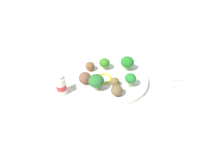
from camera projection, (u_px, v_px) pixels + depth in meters
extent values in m
plane|color=silver|center=(112.00, 82.00, 0.79)|extent=(4.00, 4.00, 0.00)
cylinder|color=white|center=(112.00, 80.00, 0.79)|extent=(0.28, 0.28, 0.02)
cylinder|color=#9BC97E|center=(127.00, 68.00, 0.82)|extent=(0.02, 0.02, 0.02)
ellipsoid|color=#1F7C24|center=(127.00, 62.00, 0.81)|extent=(0.05, 0.05, 0.04)
cylinder|color=#A1BD7A|center=(105.00, 68.00, 0.83)|extent=(0.01, 0.01, 0.02)
ellipsoid|color=#348321|center=(104.00, 63.00, 0.81)|extent=(0.04, 0.04, 0.03)
cylinder|color=#9BC682|center=(130.00, 84.00, 0.74)|extent=(0.02, 0.02, 0.02)
ellipsoid|color=#247E2D|center=(130.00, 78.00, 0.73)|extent=(0.04, 0.04, 0.03)
cylinder|color=#A5B879|center=(97.00, 87.00, 0.73)|extent=(0.02, 0.02, 0.02)
ellipsoid|color=#296D2D|center=(96.00, 81.00, 0.71)|extent=(0.06, 0.06, 0.04)
sphere|color=brown|center=(85.00, 78.00, 0.75)|extent=(0.05, 0.05, 0.05)
sphere|color=brown|center=(115.00, 82.00, 0.74)|extent=(0.03, 0.03, 0.03)
sphere|color=brown|center=(90.00, 66.00, 0.82)|extent=(0.04, 0.04, 0.04)
sphere|color=brown|center=(117.00, 90.00, 0.70)|extent=(0.04, 0.04, 0.04)
torus|color=yellow|center=(103.00, 79.00, 0.78)|extent=(0.09, 0.09, 0.01)
cube|color=white|center=(181.00, 83.00, 0.78)|extent=(0.18, 0.14, 0.01)
cube|color=silver|center=(186.00, 85.00, 0.76)|extent=(0.09, 0.02, 0.01)
cube|color=silver|center=(171.00, 85.00, 0.76)|extent=(0.03, 0.02, 0.01)
cube|color=silver|center=(187.00, 79.00, 0.79)|extent=(0.09, 0.02, 0.01)
cube|color=silver|center=(168.00, 79.00, 0.79)|extent=(0.06, 0.02, 0.01)
cylinder|color=white|center=(61.00, 86.00, 0.72)|extent=(0.04, 0.04, 0.07)
cylinder|color=red|center=(61.00, 87.00, 0.72)|extent=(0.04, 0.04, 0.02)
cylinder|color=silver|center=(60.00, 77.00, 0.69)|extent=(0.03, 0.03, 0.01)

